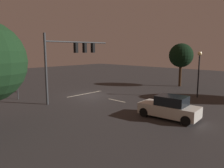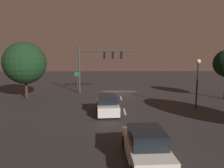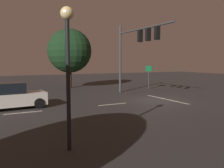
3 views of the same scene
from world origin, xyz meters
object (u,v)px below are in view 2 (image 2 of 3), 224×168
Objects in this scene: car_approaching at (107,105)px; route_sign at (78,76)px; car_distant at (146,146)px; street_lamp_left_kerb at (198,74)px; tree_right_near at (25,63)px; traffic_signal_assembly at (100,60)px.

route_sign is at bearing -71.44° from car_approaching.
street_lamp_left_kerb is at bearing -123.67° from car_distant.
street_lamp_left_kerb is (-8.55, -1.37, 2.60)m from car_approaching.
car_approaching is at bearing 9.11° from street_lamp_left_kerb.
car_approaching is 8.77m from car_distant.
tree_right_near is at bearing -16.94° from street_lamp_left_kerb.
tree_right_near reaches higher than traffic_signal_assembly.
traffic_signal_assembly is 1.61× the size of street_lamp_left_kerb.
traffic_signal_assembly is at bearing -42.80° from street_lamp_left_kerb.
car_distant is at bearing 127.44° from tree_right_near.
street_lamp_left_kerb reaches higher than car_approaching.
route_sign is at bearing -73.55° from car_distant.
car_approaching is at bearing 144.88° from tree_right_near.
car_approaching is 9.04m from street_lamp_left_kerb.
route_sign is (3.73, -4.11, -2.71)m from traffic_signal_assembly.
tree_right_near is (8.86, 3.31, -0.32)m from traffic_signal_assembly.
car_distant is 19.91m from tree_right_near.
traffic_signal_assembly reaches higher than route_sign.
street_lamp_left_kerb reaches higher than car_distant.
traffic_signal_assembly is 1.73× the size of car_approaching.
car_approaching is 0.93× the size of street_lamp_left_kerb.
car_distant is at bearing 102.80° from car_approaching.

